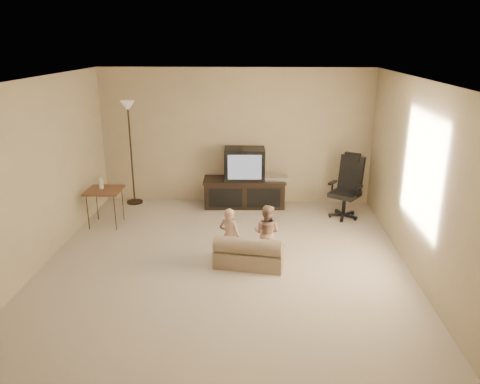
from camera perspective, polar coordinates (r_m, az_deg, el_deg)
The scene contains 9 objects.
floor at distance 6.49m, azimuth -1.87°, elevation -9.08°, with size 5.50×5.50×0.00m, color #AFA38B.
room_shell at distance 5.95m, azimuth -2.02°, elevation 4.04°, with size 5.50×5.50×5.50m.
tv_stand at distance 8.63m, azimuth 0.60°, elevation 1.19°, with size 1.55×0.63×1.09m.
office_chair at distance 8.31m, azimuth 12.83°, elevation -0.32°, with size 0.71×0.72×1.12m.
side_table at distance 8.00m, azimuth -16.27°, elevation 0.18°, with size 0.56×0.56×0.84m.
floor_lamp at distance 8.78m, azimuth -13.33°, elevation 7.39°, with size 0.30×0.30×1.92m.
child_sofa at distance 6.43m, azimuth 1.12°, elevation -7.50°, with size 1.00×0.66×0.46m.
toddler_left at distance 6.42m, azimuth -1.30°, elevation -5.41°, with size 0.30×0.22×0.81m, color tan.
toddler_right at distance 6.53m, azimuth 3.26°, elevation -4.97°, with size 0.40×0.22×0.81m, color tan.
Camera 1 is at (0.48, -5.75, 2.97)m, focal length 35.00 mm.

